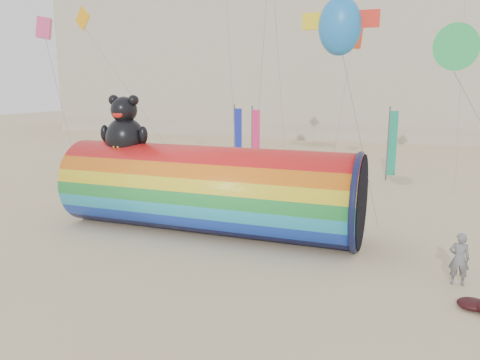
% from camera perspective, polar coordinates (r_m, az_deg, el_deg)
% --- Properties ---
extents(ground, '(160.00, 160.00, 0.00)m').
position_cam_1_polar(ground, '(20.76, -2.77, -7.19)').
color(ground, '#CCB58C').
rests_on(ground, ground).
extents(hotel_building, '(60.40, 15.40, 20.60)m').
position_cam_1_polar(hotel_building, '(67.09, 3.50, 14.63)').
color(hotel_building, '#B7AD99').
rests_on(hotel_building, ground).
extents(windsock_assembly, '(13.66, 4.16, 6.30)m').
position_cam_1_polar(windsock_assembly, '(21.28, -3.94, -0.89)').
color(windsock_assembly, red).
rests_on(windsock_assembly, ground).
extents(kite_handler, '(0.68, 0.46, 1.83)m').
position_cam_1_polar(kite_handler, '(17.55, 25.15, -8.70)').
color(kite_handler, slate).
rests_on(kite_handler, ground).
extents(festival_banners, '(11.90, 2.28, 5.20)m').
position_cam_1_polar(festival_banners, '(34.43, 6.38, 4.75)').
color(festival_banners, '#59595E').
rests_on(festival_banners, ground).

